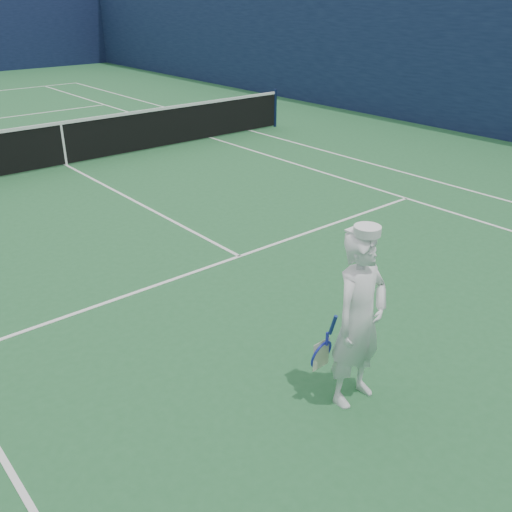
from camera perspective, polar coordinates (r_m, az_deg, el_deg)
The scene contains 5 objects.
ground at distance 13.94m, azimuth -18.41°, elevation 8.58°, with size 80.00×80.00×0.00m, color #246034.
court_markings at distance 13.94m, azimuth -18.42°, elevation 8.60°, with size 11.03×23.83×0.01m.
windscreen_fence at distance 13.55m, azimuth -19.60°, elevation 16.69°, with size 20.12×36.12×4.00m.
tennis_net at distance 13.80m, azimuth -18.73°, elevation 10.78°, with size 12.88×0.09×1.07m.
tennis_player at distance 5.41m, azimuth 10.28°, elevation -6.27°, with size 0.77×0.47×1.83m.
Camera 1 is at (-4.81, -12.55, 3.68)m, focal length 40.00 mm.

